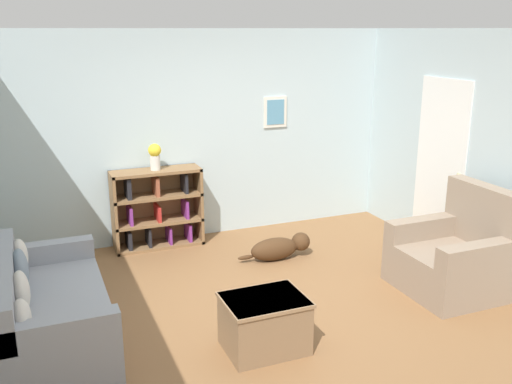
# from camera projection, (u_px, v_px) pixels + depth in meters

# --- Properties ---
(ground_plane) EXTENTS (14.00, 14.00, 0.00)m
(ground_plane) POSITION_uv_depth(u_px,v_px,m) (272.00, 306.00, 5.53)
(ground_plane) COLOR brown
(wall_back) EXTENTS (5.60, 0.13, 2.60)m
(wall_back) POSITION_uv_depth(u_px,v_px,m) (201.00, 135.00, 7.17)
(wall_back) COLOR silver
(wall_back) RESTS_ON ground_plane
(wall_right) EXTENTS (0.16, 5.00, 2.60)m
(wall_right) POSITION_uv_depth(u_px,v_px,m) (489.00, 155.00, 6.11)
(wall_right) COLOR silver
(wall_right) RESTS_ON ground_plane
(couch) EXTENTS (0.87, 1.76, 0.81)m
(couch) POSITION_uv_depth(u_px,v_px,m) (47.00, 311.00, 4.79)
(couch) COLOR #9399A3
(couch) RESTS_ON ground_plane
(bookshelf) EXTENTS (1.08, 0.35, 0.97)m
(bookshelf) POSITION_uv_depth(u_px,v_px,m) (156.00, 209.00, 6.96)
(bookshelf) COLOR olive
(bookshelf) RESTS_ON ground_plane
(recliner_chair) EXTENTS (0.97, 1.00, 1.06)m
(recliner_chair) POSITION_uv_depth(u_px,v_px,m) (457.00, 256.00, 5.82)
(recliner_chair) COLOR gray
(recliner_chair) RESTS_ON ground_plane
(coffee_table) EXTENTS (0.68, 0.53, 0.46)m
(coffee_table) POSITION_uv_depth(u_px,v_px,m) (264.00, 322.00, 4.73)
(coffee_table) COLOR #846647
(coffee_table) RESTS_ON ground_plane
(dog) EXTENTS (0.89, 0.24, 0.29)m
(dog) POSITION_uv_depth(u_px,v_px,m) (280.00, 248.00, 6.63)
(dog) COLOR #472D19
(dog) RESTS_ON ground_plane
(vase) EXTENTS (0.15, 0.15, 0.32)m
(vase) POSITION_uv_depth(u_px,v_px,m) (155.00, 155.00, 6.76)
(vase) COLOR silver
(vase) RESTS_ON bookshelf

